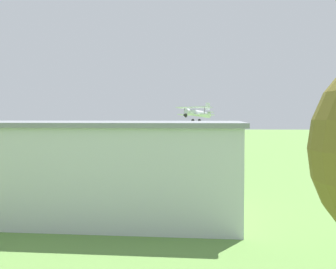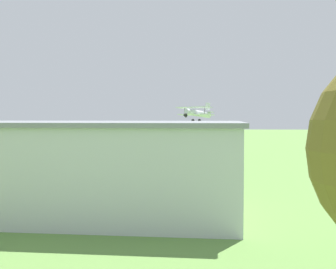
# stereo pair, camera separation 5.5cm
# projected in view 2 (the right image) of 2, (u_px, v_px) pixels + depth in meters

# --- Properties ---
(ground_plane) EXTENTS (400.00, 400.00, 0.00)m
(ground_plane) POSITION_uv_depth(u_px,v_px,m) (167.00, 162.00, 77.33)
(ground_plane) COLOR #608C42
(hangar) EXTENTS (30.33, 16.81, 7.55)m
(hangar) POSITION_uv_depth(u_px,v_px,m) (65.00, 166.00, 37.44)
(hangar) COLOR silver
(hangar) RESTS_ON ground_plane
(biplane) EXTENTS (7.37, 8.12, 3.68)m
(biplane) POSITION_uv_depth(u_px,v_px,m) (197.00, 113.00, 79.56)
(biplane) COLOR silver
(car_orange) EXTENTS (2.43, 4.78, 1.60)m
(car_orange) POSITION_uv_depth(u_px,v_px,m) (213.00, 177.00, 52.24)
(car_orange) COLOR orange
(car_orange) RESTS_ON ground_plane
(car_red) EXTENTS (2.09, 4.46, 1.65)m
(car_red) POSITION_uv_depth(u_px,v_px,m) (1.00, 175.00, 53.55)
(car_red) COLOR red
(car_red) RESTS_ON ground_plane
(person_walking_on_apron) EXTENTS (0.50, 0.50, 1.52)m
(person_walking_on_apron) POSITION_uv_depth(u_px,v_px,m) (148.00, 171.00, 57.74)
(person_walking_on_apron) COLOR beige
(person_walking_on_apron) RESTS_ON ground_plane
(person_near_hangar_door) EXTENTS (0.41, 0.41, 1.73)m
(person_near_hangar_door) POSITION_uv_depth(u_px,v_px,m) (60.00, 174.00, 53.89)
(person_near_hangar_door) COLOR #3F3F47
(person_near_hangar_door) RESTS_ON ground_plane
(person_beside_truck) EXTENTS (0.51, 0.51, 1.73)m
(person_beside_truck) POSITION_uv_depth(u_px,v_px,m) (13.00, 178.00, 50.79)
(person_beside_truck) COLOR #72338C
(person_beside_truck) RESTS_ON ground_plane
(person_by_parked_cars) EXTENTS (0.50, 0.50, 1.64)m
(person_by_parked_cars) POSITION_uv_depth(u_px,v_px,m) (61.00, 172.00, 57.12)
(person_by_parked_cars) COLOR #33723F
(person_by_parked_cars) RESTS_ON ground_plane
(person_watching_takeoff) EXTENTS (0.49, 0.49, 1.57)m
(person_watching_takeoff) POSITION_uv_depth(u_px,v_px,m) (113.00, 172.00, 56.85)
(person_watching_takeoff) COLOR beige
(person_watching_takeoff) RESTS_ON ground_plane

